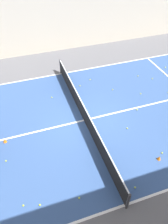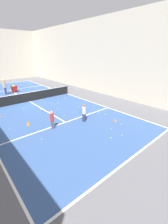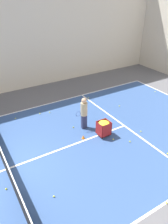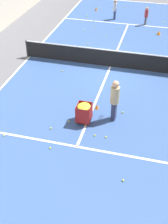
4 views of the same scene
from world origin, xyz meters
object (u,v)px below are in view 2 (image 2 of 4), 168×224
object	(u,v)px
training_cone_0	(115,120)
child_midcourt	(52,119)
training_cone_1	(0,115)
player_near_baseline	(84,112)
tennis_net	(29,97)
ball_cart	(14,87)
coach_at_net	(5,86)

from	to	relation	value
training_cone_0	child_midcourt	bearing A→B (deg)	152.55
child_midcourt	training_cone_0	size ratio (longest dim) A/B	4.79
training_cone_1	player_near_baseline	bearing A→B (deg)	-48.30
player_near_baseline	training_cone_1	xyz separation A→B (m)	(-4.43, 4.97, -0.66)
tennis_net	ball_cart	distance (m)	4.98
child_midcourt	training_cone_1	bearing A→B (deg)	33.77
training_cone_1	ball_cart	bearing A→B (deg)	64.58
training_cone_1	tennis_net	bearing A→B (deg)	34.57
tennis_net	child_midcourt	distance (m)	6.81
tennis_net	training_cone_0	world-z (taller)	tennis_net
child_midcourt	ball_cart	distance (m)	11.76
child_midcourt	training_cone_1	world-z (taller)	child_midcourt
player_near_baseline	coach_at_net	xyz separation A→B (m)	(-2.11, 11.73, 0.27)
tennis_net	player_near_baseline	xyz separation A→B (m)	(1.11, -7.26, 0.27)
training_cone_0	ball_cart	bearing A→B (deg)	101.08
coach_at_net	training_cone_0	size ratio (longest dim) A/B	7.07
ball_cart	training_cone_1	size ratio (longest dim) A/B	3.81
child_midcourt	training_cone_1	distance (m)	4.96
coach_at_net	training_cone_0	distance (m)	13.82
child_midcourt	ball_cart	size ratio (longest dim) A/B	1.47
coach_at_net	child_midcourt	size ratio (longest dim) A/B	1.48
tennis_net	training_cone_1	size ratio (longest dim) A/B	43.65
player_near_baseline	training_cone_0	xyz separation A→B (m)	(1.71, -1.52, -0.64)
coach_at_net	child_midcourt	distance (m)	11.19
training_cone_0	training_cone_1	world-z (taller)	training_cone_0
tennis_net	training_cone_1	world-z (taller)	tennis_net
coach_at_net	player_near_baseline	bearing A→B (deg)	14.43
tennis_net	training_cone_0	bearing A→B (deg)	-72.16
player_near_baseline	training_cone_0	world-z (taller)	player_near_baseline
ball_cart	player_near_baseline	bearing A→B (deg)	-85.42
tennis_net	ball_cart	size ratio (longest dim) A/B	11.46
tennis_net	training_cone_0	distance (m)	9.23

